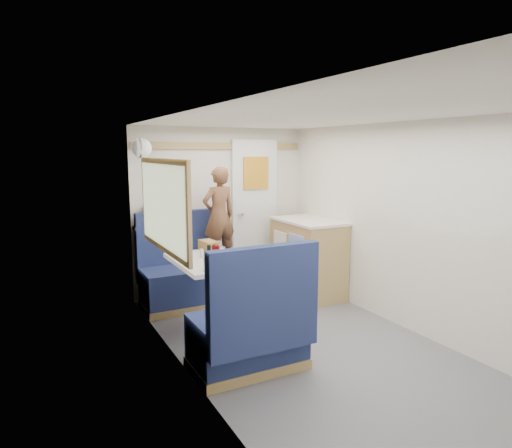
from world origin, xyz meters
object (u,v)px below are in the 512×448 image
dome_light (142,148)px  cheese_block (216,258)px  tray (230,260)px  salt_grinder (202,253)px  tumbler_right (217,254)px  tumbler_mid (183,251)px  beer_glass (216,251)px  galley_counter (308,257)px  person (219,216)px  bread_loaf (209,245)px  bench_near (251,335)px  duffel_bag (165,215)px  orange_fruit (234,253)px  bench_far (182,280)px  tumbler_left (207,265)px  pepper_grinder (209,250)px  dinette_table (210,275)px  wine_glass (216,249)px

dome_light → cheese_block: bearing=-67.4°
tray → salt_grinder: bearing=129.4°
dome_light → tumbler_right: size_ratio=1.74×
cheese_block → tumbler_mid: size_ratio=1.00×
beer_glass → tray: bearing=-78.3°
dome_light → galley_counter: (1.86, -0.30, -1.28)m
person → bread_loaf: size_ratio=4.63×
bench_near → cheese_block: 0.87m
duffel_bag → orange_fruit: bearing=-61.5°
bread_loaf → cheese_block: bearing=-103.9°
bench_far → salt_grinder: (-0.04, -0.77, 0.46)m
duffel_bag → tumbler_mid: 0.93m
galley_counter → duffel_bag: size_ratio=2.02×
bench_far → orange_fruit: bench_far is taller
bench_far → person: 0.83m
bench_near → tumbler_right: bench_near is taller
bench_near → tumbler_left: 0.70m
galley_counter → salt_grinder: galley_counter is taller
tray → bread_loaf: (-0.01, 0.51, 0.04)m
bench_far → bench_near: size_ratio=1.00×
tumbler_right → pepper_grinder: 0.20m
dome_light → person: bearing=-2.4°
tumbler_left → tumbler_right: size_ratio=0.92×
dinette_table → cheese_block: (0.02, -0.13, 0.19)m
bench_far → wine_glass: bearing=-88.8°
tumbler_right → duffel_bag: bearing=97.3°
bench_far → tumbler_left: bench_far is taller
galley_counter → tumbler_right: galley_counter is taller
tumbler_mid → pepper_grinder: size_ratio=1.04×
dinette_table → wine_glass: size_ratio=5.48×
dome_light → tumbler_left: (0.22, -1.23, -0.98)m
bench_far → tray: bench_far is taller
tray → bread_loaf: size_ratio=1.59×
person → tumbler_left: 1.36m
bench_far → person: size_ratio=0.95×
bench_far → duffel_bag: duffel_bag is taller
tumbler_mid → bread_loaf: tumbler_mid is taller
bench_near → cheese_block: bench_near is taller
tumbler_left → pepper_grinder: size_ratio=1.03×
bench_near → dome_light: (-0.39, 1.71, 1.45)m
tumbler_mid → salt_grinder: (0.14, -0.12, -0.01)m
dinette_table → dome_light: 1.51m
beer_glass → dome_light: bearing=122.9°
tumbler_mid → tumbler_right: bearing=-46.6°
beer_glass → tumbler_left: bearing=-121.1°
tumbler_right → orange_fruit: bearing=-11.7°
tumbler_right → beer_glass: 0.13m
bench_far → salt_grinder: bearing=-93.0°
galley_counter → tray: 1.51m
person → bread_loaf: person is taller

